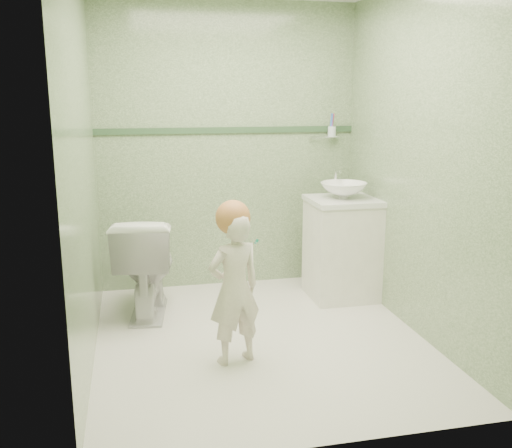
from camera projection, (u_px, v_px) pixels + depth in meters
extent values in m
plane|color=silver|center=(261.00, 339.00, 3.90)|extent=(2.50, 2.50, 0.00)
cube|color=gray|center=(228.00, 148.00, 4.83)|extent=(2.20, 0.04, 2.40)
cube|color=gray|center=(326.00, 199.00, 2.45)|extent=(2.20, 0.04, 2.40)
cube|color=gray|center=(82.00, 170.00, 3.41)|extent=(0.04, 2.50, 2.40)
cube|color=gray|center=(418.00, 161.00, 3.87)|extent=(0.04, 2.50, 2.40)
cube|color=#335233|center=(228.00, 130.00, 4.79)|extent=(2.20, 0.02, 0.05)
cube|color=silver|center=(342.00, 250.00, 4.66)|extent=(0.52, 0.50, 0.80)
cube|color=white|center=(343.00, 201.00, 4.57)|extent=(0.54, 0.52, 0.04)
imported|color=white|center=(344.00, 190.00, 4.55)|extent=(0.37, 0.37, 0.13)
cylinder|color=silver|center=(335.00, 180.00, 4.73)|extent=(0.03, 0.03, 0.18)
cylinder|color=silver|center=(338.00, 171.00, 4.66)|extent=(0.02, 0.12, 0.02)
cylinder|color=silver|center=(324.00, 137.00, 4.94)|extent=(0.26, 0.02, 0.02)
cylinder|color=silver|center=(332.00, 132.00, 4.92)|extent=(0.07, 0.07, 0.09)
cylinder|color=purple|center=(332.00, 123.00, 4.90)|extent=(0.01, 0.01, 0.17)
cylinder|color=#3D6ED3|center=(331.00, 123.00, 4.91)|extent=(0.01, 0.01, 0.17)
cylinder|color=#3D6ED3|center=(331.00, 123.00, 4.90)|extent=(0.01, 0.01, 0.17)
cylinder|color=#D33853|center=(333.00, 123.00, 4.92)|extent=(0.01, 0.01, 0.17)
imported|color=white|center=(146.00, 265.00, 4.30)|extent=(0.52, 0.80, 0.77)
imported|color=#F1E3D1|center=(234.00, 289.00, 3.48)|extent=(0.40, 0.32, 0.96)
sphere|color=#B8713B|center=(233.00, 218.00, 3.41)|extent=(0.21, 0.21, 0.21)
cylinder|color=#0F816A|center=(256.00, 242.00, 3.34)|extent=(0.04, 0.14, 0.06)
cube|color=white|center=(243.00, 235.00, 3.35)|extent=(0.03, 0.02, 0.02)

